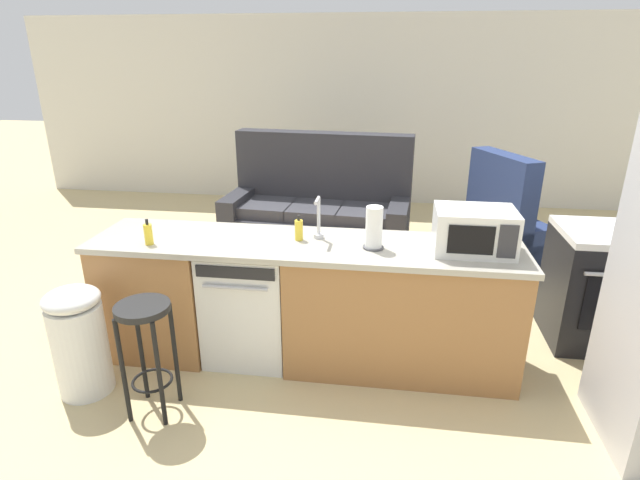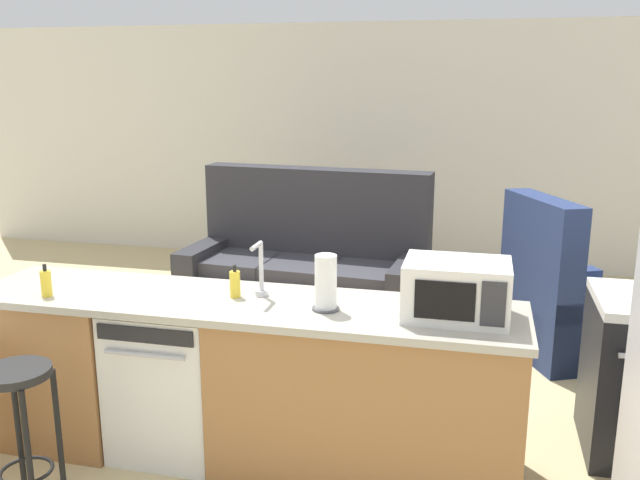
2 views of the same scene
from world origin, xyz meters
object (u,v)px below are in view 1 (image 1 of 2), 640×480
dishwasher (250,301)px  armchair (512,236)px  microwave (474,230)px  dish_soap_bottle (148,234)px  bar_stool (146,336)px  kettle (637,215)px  couch (319,213)px  paper_towel_roll (374,228)px  stove_range (605,287)px  trash_bin (79,340)px  soap_bottle (299,230)px

dishwasher → armchair: armchair is taller
microwave → dish_soap_bottle: size_ratio=2.84×
dishwasher → bar_stool: 0.84m
kettle → armchair: armchair is taller
microwave → couch: couch is taller
paper_towel_roll → dish_soap_bottle: (-1.49, -0.14, -0.07)m
dishwasher → kettle: bearing=13.8°
stove_range → dish_soap_bottle: dish_soap_bottle is taller
dish_soap_bottle → kettle: size_ratio=0.86×
trash_bin → dish_soap_bottle: bearing=49.1°
microwave → trash_bin: bearing=-166.7°
armchair → stove_range: bearing=-74.1°
dish_soap_bottle → paper_towel_roll: bearing=5.4°
soap_bottle → bar_stool: soap_bottle is taller
dishwasher → armchair: bearing=40.3°
dishwasher → trash_bin: dishwasher is taller
stove_range → bar_stool: 3.28m
microwave → bar_stool: 2.12m
stove_range → microwave: microwave is taller
paper_towel_roll → soap_bottle: paper_towel_roll is taller
dish_soap_bottle → couch: size_ratio=0.09×
paper_towel_roll → microwave: bearing=3.6°
stove_range → dish_soap_bottle: (-3.22, -0.73, 0.52)m
microwave → dish_soap_bottle: bearing=-175.2°
dish_soap_bottle → couch: (0.80, 2.40, -0.58)m
stove_range → couch: (-2.41, 1.68, -0.06)m
stove_range → dish_soap_bottle: size_ratio=5.11×
microwave → paper_towel_roll: paper_towel_roll is taller
stove_range → soap_bottle: soap_bottle is taller
couch → dish_soap_bottle: bearing=-108.5°
soap_bottle → dish_soap_bottle: (-0.98, -0.22, 0.00)m
kettle → armchair: 1.47m
dishwasher → dish_soap_bottle: size_ratio=4.77×
trash_bin → armchair: (3.19, 2.47, -0.03)m
dish_soap_bottle → bar_stool: 0.72m
armchair → couch: bearing=170.4°
dishwasher → soap_bottle: bearing=6.6°
stove_range → paper_towel_roll: (-1.73, -0.59, 0.59)m
kettle → armchair: (-0.55, 1.20, -0.64)m
microwave → armchair: (0.72, 1.88, -0.69)m
couch → bar_stool: bearing=-101.8°
stove_range → bar_stool: (-3.03, -1.27, 0.08)m
paper_towel_roll → soap_bottle: (-0.51, 0.08, -0.07)m
trash_bin → couch: 3.04m
paper_towel_roll → dish_soap_bottle: size_ratio=1.60×
paper_towel_roll → soap_bottle: bearing=170.8°
soap_bottle → kettle: 2.49m
dish_soap_bottle → trash_bin: (-0.35, -0.40, -0.59)m
microwave → kettle: size_ratio=2.44×
trash_bin → armchair: size_ratio=0.62×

